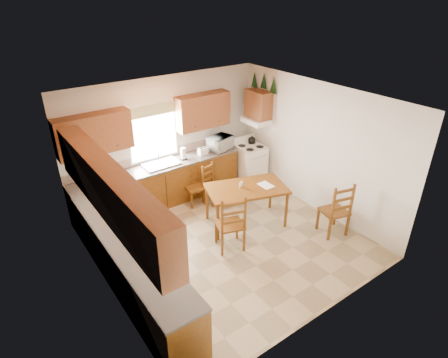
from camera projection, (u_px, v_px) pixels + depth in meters
floor at (227, 241)px, 7.10m from camera, size 4.50×4.50×0.00m
ceiling at (227, 101)px, 5.85m from camera, size 4.50×4.50×0.00m
wall_left at (99, 220)px, 5.31m from camera, size 4.50×4.50×0.00m
wall_right at (316, 148)px, 7.64m from camera, size 4.50×4.50×0.00m
wall_back at (166, 139)px, 8.09m from camera, size 4.50×4.50×0.00m
wall_front at (329, 243)px, 4.86m from camera, size 4.50×4.50×0.00m
lower_cab_back at (160, 186)px, 8.11m from camera, size 3.75×0.60×0.88m
lower_cab_left at (131, 267)px, 5.78m from camera, size 0.60×3.60×0.88m
counter_back at (158, 167)px, 7.89m from camera, size 3.75×0.63×0.04m
counter_left at (127, 243)px, 5.57m from camera, size 0.63×3.60×0.04m
backsplash at (152, 157)px, 8.05m from camera, size 3.75×0.01×0.18m
upper_cab_back_left at (94, 134)px, 6.94m from camera, size 1.41×0.33×0.75m
upper_cab_back_right at (203, 111)px, 8.18m from camera, size 1.25×0.33×0.75m
upper_cab_left at (109, 190)px, 5.06m from camera, size 0.33×3.60×0.75m
upper_cab_stove at (258, 104)px, 8.48m from camera, size 0.33×0.62×0.62m
range_hood at (256, 121)px, 8.63m from camera, size 0.44×0.62×0.12m
window_frame at (153, 133)px, 7.82m from camera, size 1.13×0.02×1.18m
window_pane at (153, 133)px, 7.82m from camera, size 1.05×0.01×1.10m
window_valance at (152, 110)px, 7.57m from camera, size 1.19×0.01×0.24m
sink_basin at (161, 164)px, 7.91m from camera, size 0.75×0.45×0.04m
pine_decal_a at (273, 85)px, 8.09m from camera, size 0.22×0.22×0.36m
pine_decal_b at (264, 80)px, 8.30m from camera, size 0.22×0.22×0.36m
pine_decal_c at (254, 79)px, 8.55m from camera, size 0.22×0.22×0.36m
stove at (250, 164)px, 9.03m from camera, size 0.66×0.68×0.91m
coffeemaker at (85, 179)px, 7.00m from camera, size 0.25×0.27×0.33m
paper_towel at (183, 154)px, 8.12m from camera, size 0.14×0.14×0.26m
toaster at (203, 151)px, 8.36m from camera, size 0.20×0.13×0.16m
microwave at (220, 143)px, 8.59m from camera, size 0.60×0.50×0.31m
dining_table at (246, 205)px, 7.45m from camera, size 1.72×1.30×0.82m
chair_near_left at (230, 221)px, 6.69m from camera, size 0.59×0.58×1.13m
chair_near_right at (335, 208)px, 7.09m from camera, size 0.57×0.55×1.12m
chair_far_left at (195, 185)px, 8.10m from camera, size 0.42×0.40×0.92m
chair_far_right at (213, 184)px, 8.17m from camera, size 0.44×0.43×0.88m
table_paper at (266, 185)px, 7.34m from camera, size 0.23×0.30×0.00m
table_card at (241, 184)px, 7.25m from camera, size 0.09×0.04×0.11m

